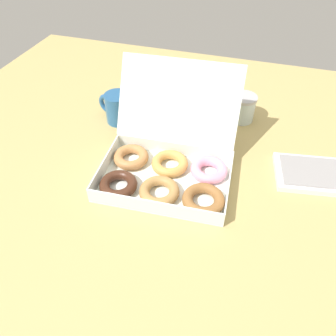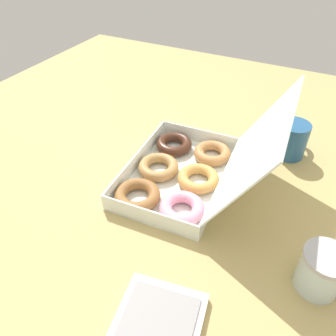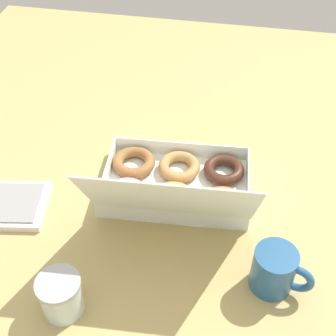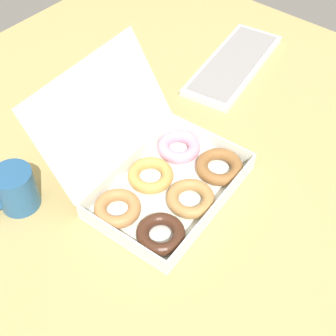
{
  "view_description": "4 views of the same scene",
  "coord_description": "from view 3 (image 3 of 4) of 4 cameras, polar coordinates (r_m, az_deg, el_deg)",
  "views": [
    {
      "loc": [
        21.87,
        -60.85,
        68.36
      ],
      "look_at": [
        1.99,
        4.1,
        4.2
      ],
      "focal_mm": 35.0,
      "sensor_mm": 36.0,
      "label": 1
    },
    {
      "loc": [
        63.03,
        30.69,
        59.15
      ],
      "look_at": [
        3.48,
        0.59,
        4.23
      ],
      "focal_mm": 35.0,
      "sensor_mm": 36.0,
      "label": 2
    },
    {
      "loc": [
        -11.8,
        85.54,
        87.61
      ],
      "look_at": [
        3.87,
        1.53,
        5.58
      ],
      "focal_mm": 50.0,
      "sensor_mm": 36.0,
      "label": 3
    },
    {
      "loc": [
        -52.6,
        -41.34,
        86.7
      ],
      "look_at": [
        3.64,
        5.04,
        4.89
      ],
      "focal_mm": 50.0,
      "sensor_mm": 36.0,
      "label": 4
    }
  ],
  "objects": [
    {
      "name": "ground_plane",
      "position": [
        1.24,
        1.89,
        -1.94
      ],
      "size": [
        180.0,
        180.0,
        2.0
      ],
      "primitive_type": "cube",
      "color": "tan"
    },
    {
      "name": "donut_box",
      "position": [
        1.17,
        0.77,
        -1.96
      ],
      "size": [
        40.51,
        39.59,
        26.52
      ],
      "color": "white",
      "rests_on": "ground_plane"
    },
    {
      "name": "coffee_mug",
      "position": [
        1.01,
        12.96,
        -12.05
      ],
      "size": [
        13.06,
        9.08,
        10.45
      ],
      "color": "#275A8C",
      "rests_on": "ground_plane"
    },
    {
      "name": "glass_jar",
      "position": [
        0.99,
        -12.91,
        -14.9
      ],
      "size": [
        8.99,
        8.99,
        9.41
      ],
      "color": "silver",
      "rests_on": "ground_plane"
    }
  ]
}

